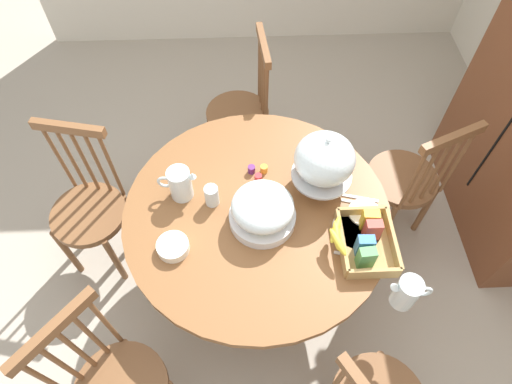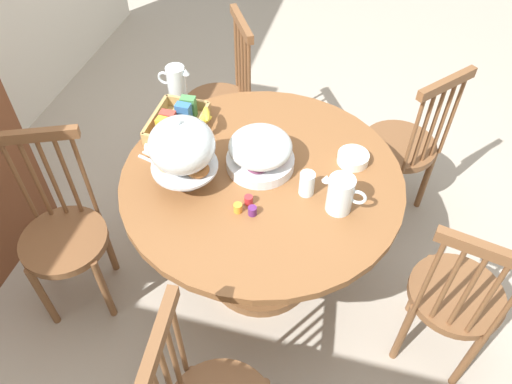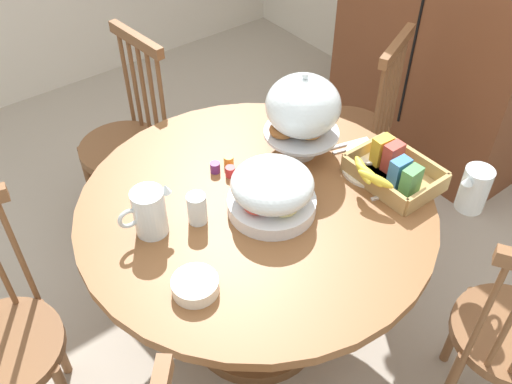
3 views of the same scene
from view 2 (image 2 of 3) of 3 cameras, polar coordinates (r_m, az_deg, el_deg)
name	(u,v)px [view 2 (image 2 of 3)]	position (r m, az deg, el deg)	size (l,w,h in m)	color
ground_plane	(247,261)	(2.80, -1.00, -7.86)	(10.00, 10.00, 0.00)	#A89E8E
dining_table	(261,207)	(2.33, 0.63, -1.68)	(1.24, 1.24, 0.74)	brown
windsor_chair_near_window	(455,299)	(2.30, 21.68, -11.22)	(0.41, 0.41, 0.97)	brown
windsor_chair_by_cabinet	(402,148)	(2.85, 16.30, 4.84)	(0.47, 0.47, 0.97)	brown
windsor_chair_facing_door	(221,104)	(3.05, -3.95, 9.98)	(0.46, 0.46, 0.97)	brown
windsor_chair_far_side	(64,236)	(2.49, -20.94, -4.72)	(0.44, 0.44, 0.97)	brown
pastry_stand_with_dome	(182,148)	(2.04, -8.40, 5.03)	(0.28, 0.28, 0.34)	silver
fruit_platter_covered	(260,152)	(2.17, 0.50, 4.61)	(0.30, 0.30, 0.18)	silver
orange_juice_pitcher	(340,196)	(2.03, 9.55, -0.41)	(0.11, 0.19, 0.17)	silver
milk_pitcher	(176,82)	(2.62, -9.03, 12.19)	(0.10, 0.18, 0.16)	silver
cereal_basket	(180,122)	(2.41, -8.63, 7.92)	(0.32, 0.30, 0.12)	tan
china_plate_large	(176,140)	(2.37, -9.05, 5.88)	(0.22, 0.22, 0.01)	white
china_plate_small	(160,147)	(2.33, -10.81, 5.03)	(0.15, 0.15, 0.01)	white
cereal_bowl	(353,158)	(2.27, 10.97, 3.80)	(0.14, 0.14, 0.04)	white
drinking_glass	(307,184)	(2.08, 5.81, 0.95)	(0.06, 0.06, 0.11)	silver
jam_jar_strawberry	(249,200)	(2.06, -0.85, -0.92)	(0.04, 0.04, 0.04)	#B7282D
jam_jar_apricot	(238,208)	(2.03, -2.07, -1.82)	(0.04, 0.04, 0.04)	orange
jam_jar_grape	(252,211)	(2.02, -0.42, -2.15)	(0.04, 0.04, 0.04)	#5B2366
table_knife	(158,158)	(2.30, -11.09, 3.80)	(0.17, 0.01, 0.01)	silver
dinner_fork	(154,162)	(2.29, -11.54, 3.34)	(0.17, 0.01, 0.01)	silver
soup_spoon	(194,124)	(2.46, -7.11, 7.72)	(0.17, 0.01, 0.01)	silver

